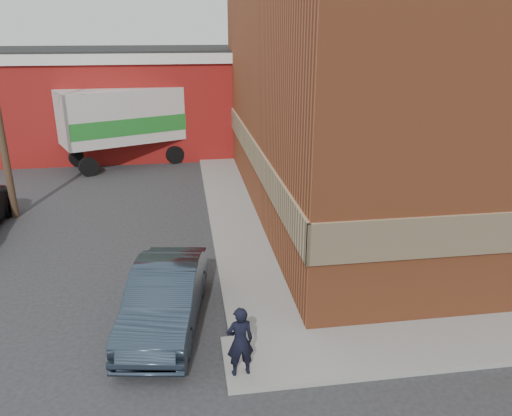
{
  "coord_description": "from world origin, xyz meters",
  "views": [
    {
      "loc": [
        -1.12,
        -9.65,
        6.8
      ],
      "look_at": [
        0.91,
        3.99,
        1.72
      ],
      "focal_mm": 35.0,
      "sensor_mm": 36.0,
      "label": 1
    }
  ],
  "objects_px": {
    "warehouse": "(94,100)",
    "man": "(240,341)",
    "brick_building": "(430,83)",
    "sedan": "(165,298)",
    "box_truck": "(139,120)"
  },
  "relations": [
    {
      "from": "brick_building",
      "to": "sedan",
      "type": "relative_size",
      "value": 4.1
    },
    {
      "from": "sedan",
      "to": "box_truck",
      "type": "distance_m",
      "value": 15.57
    },
    {
      "from": "warehouse",
      "to": "man",
      "type": "height_order",
      "value": "warehouse"
    },
    {
      "from": "box_truck",
      "to": "brick_building",
      "type": "bearing_deg",
      "value": -55.19
    },
    {
      "from": "man",
      "to": "sedan",
      "type": "relative_size",
      "value": 0.34
    },
    {
      "from": "brick_building",
      "to": "man",
      "type": "distance_m",
      "value": 14.01
    },
    {
      "from": "brick_building",
      "to": "warehouse",
      "type": "bearing_deg",
      "value": 142.8
    },
    {
      "from": "brick_building",
      "to": "sedan",
      "type": "bearing_deg",
      "value": -141.59
    },
    {
      "from": "warehouse",
      "to": "box_truck",
      "type": "height_order",
      "value": "warehouse"
    },
    {
      "from": "man",
      "to": "sedan",
      "type": "distance_m",
      "value": 2.68
    },
    {
      "from": "sedan",
      "to": "warehouse",
      "type": "bearing_deg",
      "value": 111.5
    },
    {
      "from": "man",
      "to": "box_truck",
      "type": "xyz_separation_m",
      "value": [
        -3.1,
        17.61,
        1.35
      ]
    },
    {
      "from": "sedan",
      "to": "box_truck",
      "type": "xyz_separation_m",
      "value": [
        -1.57,
        15.41,
        1.5
      ]
    },
    {
      "from": "sedan",
      "to": "box_truck",
      "type": "bearing_deg",
      "value": 104.73
    },
    {
      "from": "sedan",
      "to": "box_truck",
      "type": "height_order",
      "value": "box_truck"
    }
  ]
}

